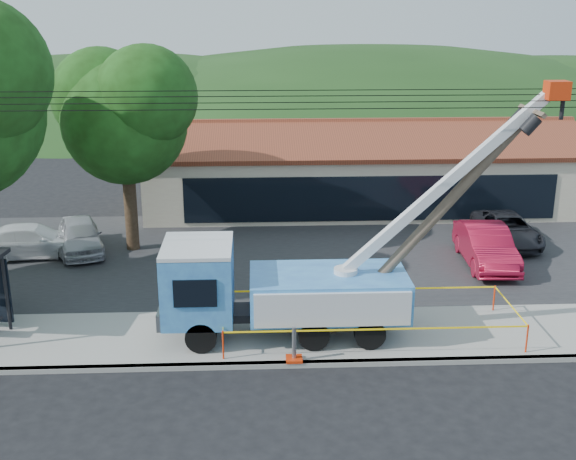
% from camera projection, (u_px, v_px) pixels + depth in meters
% --- Properties ---
extents(ground, '(120.00, 120.00, 0.00)m').
position_uv_depth(ground, '(316.00, 403.00, 19.80)').
color(ground, black).
rests_on(ground, ground).
extents(curb, '(60.00, 0.25, 0.15)m').
position_uv_depth(curb, '(310.00, 364.00, 21.78)').
color(curb, '#9F9E95').
rests_on(curb, ground).
extents(sidewalk, '(60.00, 4.00, 0.15)m').
position_uv_depth(sidewalk, '(306.00, 336.00, 23.58)').
color(sidewalk, '#9F9E95').
rests_on(sidewalk, ground).
extents(parking_lot, '(60.00, 12.00, 0.10)m').
position_uv_depth(parking_lot, '(293.00, 255.00, 31.20)').
color(parking_lot, '#28282B').
rests_on(parking_lot, ground).
extents(strip_mall, '(22.50, 8.53, 4.67)m').
position_uv_depth(strip_mall, '(360.00, 171.00, 38.42)').
color(strip_mall, '#C1AF99').
rests_on(strip_mall, ground).
extents(tree_lot, '(6.30, 5.60, 8.94)m').
position_uv_depth(tree_lot, '(124.00, 110.00, 29.97)').
color(tree_lot, '#332316').
rests_on(tree_lot, ground).
extents(hill_west, '(78.40, 56.00, 28.00)m').
position_uv_depth(hill_west, '(119.00, 112.00, 71.47)').
color(hill_west, '#1A3914').
rests_on(hill_west, ground).
extents(hill_center, '(89.60, 64.00, 32.00)m').
position_uv_depth(hill_center, '(369.00, 110.00, 72.58)').
color(hill_center, '#1A3914').
rests_on(hill_center, ground).
extents(hill_east, '(72.80, 52.00, 26.00)m').
position_uv_depth(hill_east, '(564.00, 109.00, 73.46)').
color(hill_east, '#1A3914').
rests_on(hill_east, ground).
extents(utility_truck, '(12.38, 4.20, 8.12)m').
position_uv_depth(utility_truck, '(279.00, 286.00, 23.06)').
color(utility_truck, black).
rests_on(utility_truck, ground).
extents(leaning_pole, '(6.86, 1.97, 8.09)m').
position_uv_depth(leaning_pole, '(448.00, 203.00, 22.58)').
color(leaning_pole, brown).
rests_on(leaning_pole, ground).
extents(caution_tape, '(9.40, 3.24, 0.94)m').
position_uv_depth(caution_tape, '(369.00, 313.00, 23.45)').
color(caution_tape, red).
rests_on(caution_tape, ground).
extents(car_silver, '(2.95, 4.64, 1.47)m').
position_uv_depth(car_silver, '(82.00, 254.00, 31.45)').
color(car_silver, '#A5A6AC').
rests_on(car_silver, ground).
extents(car_red, '(1.95, 5.01, 1.63)m').
position_uv_depth(car_red, '(484.00, 266.00, 29.95)').
color(car_red, '#A6102D').
rests_on(car_red, ground).
extents(car_white, '(4.93, 2.48, 1.37)m').
position_uv_depth(car_white, '(35.00, 258.00, 30.91)').
color(car_white, white).
rests_on(car_white, ground).
extents(car_dark, '(2.24, 4.76, 1.31)m').
position_uv_depth(car_dark, '(505.00, 245.00, 32.59)').
color(car_dark, black).
rests_on(car_dark, ground).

